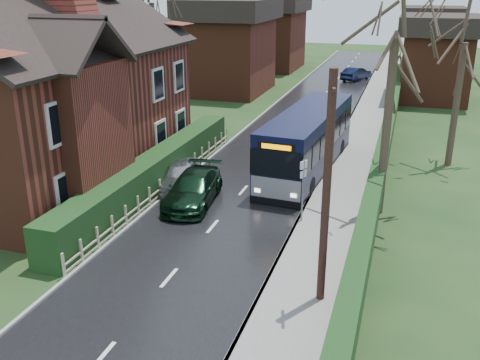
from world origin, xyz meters
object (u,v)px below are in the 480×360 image
(bus, at_px, (307,142))
(bus_stop_sign, at_px, (303,182))
(telegraph_pole, at_px, (326,193))
(car_silver, at_px, (181,175))
(car_green, at_px, (193,189))
(brick_house, at_px, (50,88))

(bus, distance_m, bus_stop_sign, 6.34)
(telegraph_pole, bearing_deg, bus_stop_sign, 93.04)
(car_silver, distance_m, car_green, 1.90)
(bus_stop_sign, height_order, telegraph_pole, telegraph_pole)
(car_silver, bearing_deg, car_green, -62.78)
(bus_stop_sign, bearing_deg, brick_house, -162.48)
(bus, xyz_separation_m, car_green, (-3.80, -5.55, -0.85))
(car_green, xyz_separation_m, telegraph_pole, (6.40, -5.88, 2.80))
(brick_house, height_order, car_green, brick_house)
(car_green, relative_size, telegraph_pole, 0.66)
(brick_house, bearing_deg, bus_stop_sign, -7.04)
(brick_house, relative_size, telegraph_pole, 2.14)
(brick_house, distance_m, bus_stop_sign, 12.31)
(car_silver, bearing_deg, bus, 27.25)
(brick_house, relative_size, car_silver, 3.96)
(brick_house, height_order, telegraph_pole, brick_house)
(bus, height_order, car_green, bus)
(bus, relative_size, car_green, 2.25)
(brick_house, distance_m, car_silver, 7.05)
(bus, height_order, bus_stop_sign, bus)
(telegraph_pole, bearing_deg, car_silver, 121.84)
(car_green, relative_size, bus_stop_sign, 1.72)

